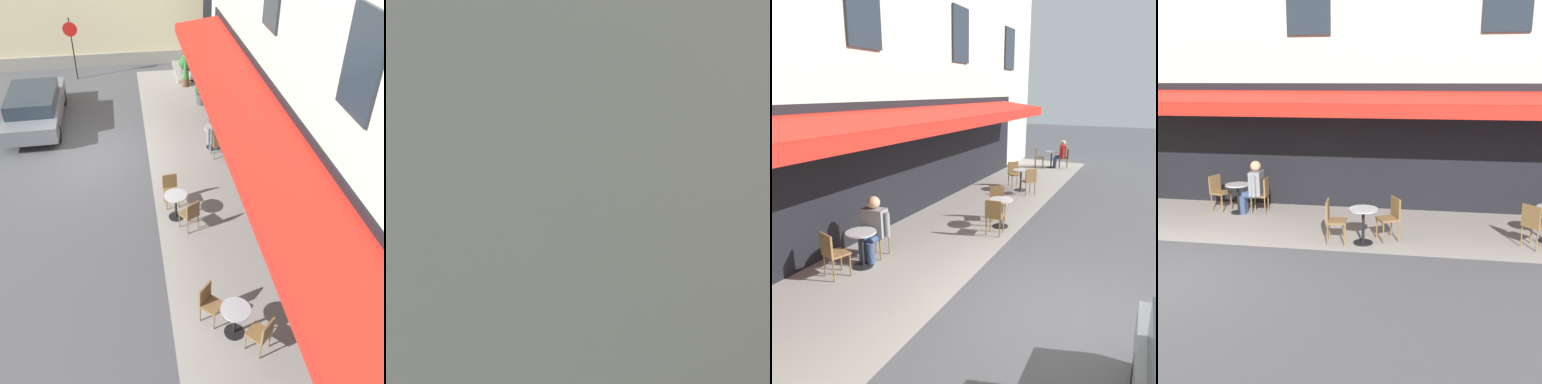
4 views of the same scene
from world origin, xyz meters
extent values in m
plane|color=#4C4C51|center=(0.00, 0.00, 0.00)|extent=(70.00, 70.00, 0.00)
cube|color=gray|center=(-3.25, -3.40, 0.00)|extent=(20.50, 3.20, 0.01)
cube|color=beige|center=(-4.00, -9.50, 7.50)|extent=(20.00, 9.00, 15.00)
cube|color=black|center=(-3.00, -4.97, 1.60)|extent=(16.00, 0.06, 3.20)
cube|color=red|center=(-3.00, -4.15, 2.85)|extent=(15.00, 1.70, 0.36)
cube|color=red|center=(-3.00, -3.32, 2.62)|extent=(15.00, 0.04, 0.28)
cube|color=#232D38|center=(-11.00, -4.96, 5.20)|extent=(1.10, 0.06, 1.70)
cube|color=#232D38|center=(-6.33, -4.96, 5.20)|extent=(1.10, 0.06, 1.70)
cube|color=#232D38|center=(-1.67, -4.96, 5.20)|extent=(1.10, 0.06, 1.70)
cube|color=#232D38|center=(3.00, -4.96, 5.20)|extent=(1.10, 0.06, 1.70)
cube|color=#232D38|center=(-11.00, -4.96, 8.20)|extent=(1.10, 0.06, 1.70)
cube|color=#232D38|center=(-6.33, -4.96, 8.20)|extent=(1.10, 0.06, 1.70)
cube|color=#232D38|center=(-1.67, -4.96, 8.20)|extent=(1.10, 0.06, 1.70)
cylinder|color=black|center=(-3.40, -2.31, 0.01)|extent=(0.40, 0.40, 0.03)
cylinder|color=black|center=(-3.40, -2.31, 0.36)|extent=(0.06, 0.06, 0.72)
cylinder|color=#B7B7BC|center=(-3.40, -2.31, 0.73)|extent=(0.60, 0.60, 0.03)
cylinder|color=olive|center=(-3.04, -2.11, 0.23)|extent=(0.03, 0.03, 0.45)
cylinder|color=olive|center=(-3.01, -2.44, 0.23)|extent=(0.03, 0.03, 0.45)
cylinder|color=olive|center=(-2.70, -2.07, 0.23)|extent=(0.03, 0.03, 0.45)
cylinder|color=olive|center=(-2.67, -2.41, 0.23)|extent=(0.03, 0.03, 0.45)
cube|color=olive|center=(-2.85, -2.26, 0.47)|extent=(0.44, 0.44, 0.04)
cube|color=olive|center=(-2.68, -2.24, 0.70)|extent=(0.08, 0.40, 0.42)
cylinder|color=olive|center=(-3.65, -2.65, 0.23)|extent=(0.03, 0.03, 0.45)
cylinder|color=olive|center=(-3.82, -2.36, 0.23)|extent=(0.03, 0.03, 0.45)
cylinder|color=olive|center=(-3.94, -2.82, 0.23)|extent=(0.03, 0.03, 0.45)
cylinder|color=olive|center=(-4.11, -2.53, 0.23)|extent=(0.03, 0.03, 0.45)
cube|color=olive|center=(-3.88, -2.59, 0.47)|extent=(0.55, 0.55, 0.04)
cube|color=olive|center=(-4.03, -2.68, 0.70)|extent=(0.23, 0.37, 0.42)
cylinder|color=black|center=(-7.21, -3.03, 0.01)|extent=(0.40, 0.40, 0.03)
cylinder|color=black|center=(-7.21, -3.03, 0.36)|extent=(0.06, 0.06, 0.72)
cylinder|color=#B7B7BC|center=(-7.21, -3.03, 0.73)|extent=(0.60, 0.60, 0.03)
cylinder|color=olive|center=(-7.06, -2.64, 0.23)|extent=(0.03, 0.03, 0.45)
cylinder|color=olive|center=(-6.82, -2.88, 0.23)|extent=(0.03, 0.03, 0.45)
cylinder|color=olive|center=(-6.82, -2.39, 0.23)|extent=(0.03, 0.03, 0.45)
cylinder|color=olive|center=(-6.58, -2.63, 0.23)|extent=(0.03, 0.03, 0.45)
cube|color=olive|center=(-6.82, -2.64, 0.47)|extent=(0.57, 0.57, 0.04)
cube|color=olive|center=(-6.69, -2.51, 0.70)|extent=(0.31, 0.31, 0.42)
cylinder|color=olive|center=(-7.38, -3.41, 0.23)|extent=(0.03, 0.03, 0.45)
cylinder|color=olive|center=(-7.60, -3.15, 0.23)|extent=(0.03, 0.03, 0.45)
cylinder|color=olive|center=(-7.63, -3.63, 0.23)|extent=(0.03, 0.03, 0.45)
cylinder|color=olive|center=(-7.86, -3.38, 0.23)|extent=(0.03, 0.03, 0.45)
cube|color=olive|center=(-7.62, -3.39, 0.47)|extent=(0.56, 0.56, 0.04)
cube|color=olive|center=(-7.75, -3.51, 0.70)|extent=(0.30, 0.32, 0.42)
cylinder|color=black|center=(0.00, -3.96, 0.01)|extent=(0.40, 0.40, 0.03)
cylinder|color=black|center=(0.00, -3.96, 0.36)|extent=(0.06, 0.06, 0.72)
cylinder|color=#B7B7BC|center=(0.00, -3.96, 0.73)|extent=(0.60, 0.60, 0.03)
cylinder|color=olive|center=(-0.36, -4.17, 0.23)|extent=(0.03, 0.03, 0.45)
cylinder|color=olive|center=(-0.39, -3.83, 0.23)|extent=(0.03, 0.03, 0.45)
cylinder|color=olive|center=(-0.70, -4.20, 0.23)|extent=(0.03, 0.03, 0.45)
cylinder|color=olive|center=(-0.73, -3.86, 0.23)|extent=(0.03, 0.03, 0.45)
cube|color=olive|center=(-0.54, -4.02, 0.47)|extent=(0.44, 0.44, 0.04)
cube|color=olive|center=(-0.72, -4.03, 0.70)|extent=(0.08, 0.40, 0.42)
cylinder|color=olive|center=(0.41, -3.90, 0.23)|extent=(0.03, 0.03, 0.45)
cylinder|color=olive|center=(0.32, -4.23, 0.23)|extent=(0.03, 0.03, 0.45)
cylinder|color=olive|center=(0.74, -4.00, 0.23)|extent=(0.03, 0.03, 0.45)
cylinder|color=olive|center=(0.65, -4.33, 0.23)|extent=(0.03, 0.03, 0.45)
cube|color=olive|center=(0.53, -4.11, 0.47)|extent=(0.50, 0.50, 0.04)
cube|color=olive|center=(0.70, -4.16, 0.70)|extent=(0.15, 0.40, 0.42)
cylinder|color=black|center=(-11.82, -3.07, 0.01)|extent=(0.40, 0.40, 0.03)
cylinder|color=black|center=(-11.82, -3.07, 0.36)|extent=(0.06, 0.06, 0.72)
cylinder|color=#B7B7BC|center=(-11.82, -3.07, 0.73)|extent=(0.60, 0.60, 0.03)
cylinder|color=olive|center=(-12.09, -2.75, 0.23)|extent=(0.03, 0.03, 0.45)
cylinder|color=olive|center=(-11.77, -2.66, 0.23)|extent=(0.03, 0.03, 0.45)
cylinder|color=olive|center=(-12.19, -2.43, 0.23)|extent=(0.03, 0.03, 0.45)
cylinder|color=olive|center=(-11.86, -2.33, 0.23)|extent=(0.03, 0.03, 0.45)
cube|color=olive|center=(-11.98, -2.54, 0.47)|extent=(0.50, 0.50, 0.04)
cube|color=olive|center=(-12.03, -2.37, 0.70)|extent=(0.39, 0.15, 0.42)
cylinder|color=olive|center=(-11.52, -3.36, 0.23)|extent=(0.03, 0.03, 0.45)
cylinder|color=olive|center=(-11.84, -3.48, 0.23)|extent=(0.03, 0.03, 0.45)
cylinder|color=olive|center=(-11.40, -3.67, 0.23)|extent=(0.03, 0.03, 0.45)
cylinder|color=olive|center=(-11.71, -3.80, 0.23)|extent=(0.03, 0.03, 0.45)
cube|color=olive|center=(-11.62, -3.58, 0.47)|extent=(0.52, 0.52, 0.04)
cube|color=olive|center=(-11.55, -3.75, 0.70)|extent=(0.39, 0.19, 0.42)
cylinder|color=navy|center=(-11.95, -2.94, 0.23)|extent=(0.15, 0.15, 0.47)
cylinder|color=navy|center=(-12.00, -2.78, 0.49)|extent=(0.24, 0.35, 0.15)
cylinder|color=navy|center=(-11.78, -2.88, 0.23)|extent=(0.15, 0.15, 0.47)
cylinder|color=navy|center=(-11.83, -2.73, 0.49)|extent=(0.24, 0.35, 0.15)
cube|color=red|center=(-11.96, -2.60, 0.77)|extent=(0.51, 0.38, 0.55)
sphere|color=tan|center=(-11.96, -2.60, 1.16)|extent=(0.24, 0.24, 0.24)
cylinder|color=red|center=(-12.23, -2.68, 0.75)|extent=(0.10, 0.10, 0.49)
cylinder|color=red|center=(-11.70, -2.52, 0.75)|extent=(0.10, 0.10, 0.49)
cylinder|color=navy|center=(-0.13, -4.07, 0.23)|extent=(0.16, 0.16, 0.47)
cylinder|color=navy|center=(-0.30, -4.09, 0.49)|extent=(0.37, 0.20, 0.17)
cylinder|color=navy|center=(-0.15, -3.88, 0.23)|extent=(0.16, 0.16, 0.47)
cylinder|color=navy|center=(-0.32, -3.90, 0.49)|extent=(0.37, 0.20, 0.17)
cube|color=gray|center=(-0.48, -4.01, 0.79)|extent=(0.33, 0.52, 0.60)
sphere|color=tan|center=(-0.48, -4.01, 1.22)|extent=(0.26, 0.26, 0.26)
cylinder|color=gray|center=(-0.46, -4.31, 0.77)|extent=(0.11, 0.11, 0.53)
cylinder|color=gray|center=(-0.51, -3.71, 0.77)|extent=(0.11, 0.11, 0.53)
cylinder|color=#4C4C51|center=(3.37, -4.16, 0.20)|extent=(0.43, 0.43, 0.41)
sphere|color=#23562D|center=(3.37, -4.16, 0.63)|extent=(0.52, 0.52, 0.52)
cylinder|color=brown|center=(4.55, -4.31, 0.17)|extent=(0.34, 0.34, 0.33)
sphere|color=#3D7A38|center=(4.55, -4.31, 0.51)|extent=(0.41, 0.41, 0.41)
cube|color=slate|center=(2.62, 1.98, 0.57)|extent=(4.33, 1.86, 0.55)
cube|color=#232D38|center=(2.42, 1.98, 1.09)|extent=(2.43, 1.64, 0.48)
cylinder|color=black|center=(1.19, 1.16, 0.30)|extent=(0.60, 0.20, 0.60)
cylinder|color=black|center=(1.16, 2.76, 0.30)|extent=(0.60, 0.20, 0.60)
camera|label=1|loc=(-12.54, -1.35, 7.74)|focal=41.58mm
camera|label=2|loc=(7.04, -12.90, 5.34)|focal=28.40mm
camera|label=3|loc=(5.28, 0.95, 3.43)|focal=35.03mm
camera|label=4|loc=(-4.55, 6.34, 3.30)|focal=41.94mm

